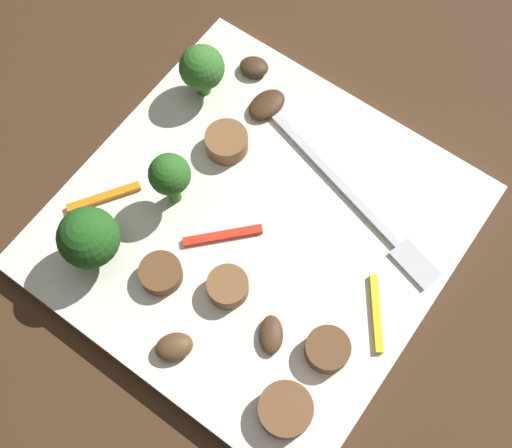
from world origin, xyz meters
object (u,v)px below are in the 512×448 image
mushroom_1 (271,335)px  pepper_strip_3 (376,313)px  sausage_slice_1 (161,273)px  mushroom_2 (174,347)px  mushroom_3 (267,104)px  pepper_strip_0 (223,236)px  plate (256,228)px  broccoli_floret_0 (89,238)px  sausage_slice_3 (228,287)px  fork (359,204)px  sausage_slice_2 (327,349)px  pepper_strip_2 (104,197)px  sausage_slice_4 (285,410)px  broccoli_floret_2 (170,176)px  sausage_slice_0 (227,142)px  mushroom_0 (254,67)px  broccoli_floret_1 (202,68)px

mushroom_1 → pepper_strip_3: mushroom_1 is taller
sausage_slice_1 → mushroom_2: 0.05m
mushroom_3 → pepper_strip_0: mushroom_3 is taller
mushroom_3 → plate: bearing=-59.0°
pepper_strip_3 → sausage_slice_1: bearing=-154.6°
broccoli_floret_0 → pepper_strip_0: bearing=45.1°
pepper_strip_0 → sausage_slice_3: bearing=-47.8°
plate → broccoli_floret_0: (-0.08, -0.08, 0.04)m
mushroom_3 → pepper_strip_3: bearing=-30.2°
fork → sausage_slice_2: 0.11m
plate → pepper_strip_2: 0.11m
sausage_slice_2 → sausage_slice_3: same height
sausage_slice_4 → pepper_strip_2: 0.20m
plate → mushroom_3: bearing=121.0°
broccoli_floret_2 → pepper_strip_3: broccoli_floret_2 is taller
broccoli_floret_2 → sausage_slice_3: 0.08m
sausage_slice_1 → sausage_slice_0: bearing=102.9°
sausage_slice_1 → sausage_slice_4: size_ratio=0.84×
sausage_slice_0 → pepper_strip_3: size_ratio=0.60×
plate → pepper_strip_3: bearing=-3.4°
sausage_slice_2 → pepper_strip_2: size_ratio=0.55×
pepper_strip_0 → broccoli_floret_0: bearing=-134.9°
mushroom_0 → pepper_strip_3: mushroom_0 is taller
mushroom_1 → pepper_strip_0: mushroom_1 is taller
sausage_slice_4 → mushroom_3: (-0.14, 0.18, -0.00)m
broccoli_floret_0 → sausage_slice_2: size_ratio=1.82×
mushroom_2 → broccoli_floret_1: bearing=122.1°
sausage_slice_2 → sausage_slice_4: same height
sausage_slice_0 → pepper_strip_3: (0.16, -0.04, -0.01)m
sausage_slice_3 → pepper_strip_3: 0.10m
sausage_slice_0 → sausage_slice_4: bearing=-42.4°
broccoli_floret_2 → sausage_slice_2: 0.16m
sausage_slice_1 → mushroom_3: size_ratio=0.93×
mushroom_0 → broccoli_floret_1: bearing=-118.9°
broccoli_floret_1 → fork: bearing=-5.1°
broccoli_floret_0 → mushroom_2: (0.08, -0.02, -0.03)m
sausage_slice_0 → pepper_strip_2: bearing=-118.3°
sausage_slice_4 → broccoli_floret_1: bearing=139.4°
broccoli_floret_2 → sausage_slice_1: 0.07m
fork → sausage_slice_1: (-0.08, -0.13, 0.00)m
broccoli_floret_2 → mushroom_0: size_ratio=2.25×
pepper_strip_2 → pepper_strip_3: (0.21, 0.04, -0.00)m
broccoli_floret_0 → mushroom_3: bearing=81.6°
broccoli_floret_0 → mushroom_3: size_ratio=1.70×
broccoli_floret_0 → mushroom_1: (0.13, 0.02, -0.03)m
broccoli_floret_1 → sausage_slice_2: bearing=-31.3°
sausage_slice_1 → pepper_strip_0: bearing=71.2°
plate → broccoli_floret_2: 0.07m
sausage_slice_4 → pepper_strip_0: bearing=145.0°
broccoli_floret_1 → sausage_slice_0: (0.04, -0.03, -0.02)m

